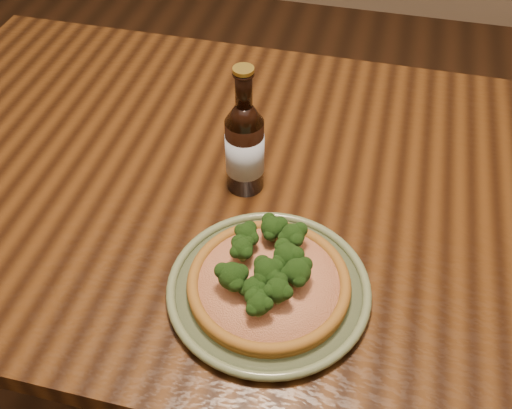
% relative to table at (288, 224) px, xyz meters
% --- Properties ---
extents(table, '(1.60, 0.90, 0.75)m').
position_rel_table_xyz_m(table, '(0.00, 0.00, 0.00)').
color(table, '#41230D').
rests_on(table, ground).
extents(plate, '(0.31, 0.31, 0.02)m').
position_rel_table_xyz_m(plate, '(0.01, -0.23, 0.10)').
color(plate, '#64734F').
rests_on(plate, table).
extents(pizza, '(0.24, 0.24, 0.07)m').
position_rel_table_xyz_m(pizza, '(0.01, -0.23, 0.12)').
color(pizza, '#916020').
rests_on(pizza, plate).
extents(beer_bottle, '(0.07, 0.07, 0.24)m').
position_rel_table_xyz_m(beer_bottle, '(-0.08, -0.01, 0.18)').
color(beer_bottle, black).
rests_on(beer_bottle, table).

